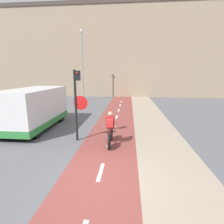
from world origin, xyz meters
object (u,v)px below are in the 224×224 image
at_px(street_lamp_far, 82,59).
at_px(van, 34,109).
at_px(traffic_light_pole, 77,98).
at_px(cyclist_near, 110,130).

bearing_deg(street_lamp_far, van, -90.23).
relative_size(traffic_light_pole, van, 0.67).
height_order(traffic_light_pole, cyclist_near, traffic_light_pole).
bearing_deg(cyclist_near, van, 155.56).
xyz_separation_m(cyclist_near, van, (-4.75, 2.16, 0.43)).
xyz_separation_m(traffic_light_pole, cyclist_near, (1.60, -0.41, -1.35)).
distance_m(traffic_light_pole, cyclist_near, 2.13).
bearing_deg(street_lamp_far, traffic_light_pole, -76.47).
distance_m(traffic_light_pole, van, 3.73).
bearing_deg(traffic_light_pole, cyclist_near, -14.35).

